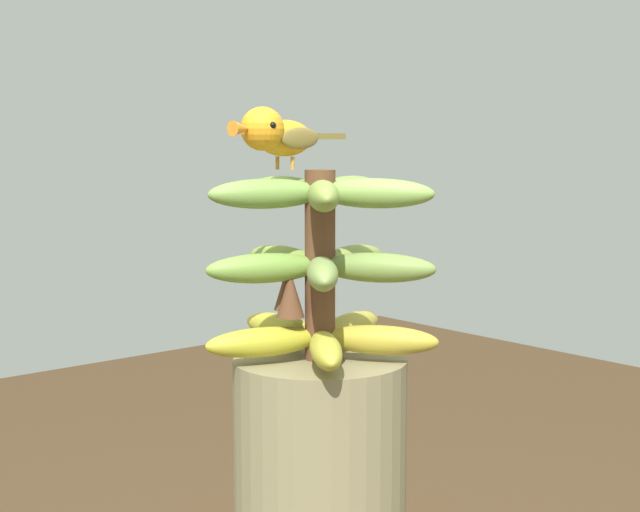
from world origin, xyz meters
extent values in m
cylinder|color=brown|center=(0.00, 0.00, 1.11)|extent=(0.04, 0.04, 0.25)
ellipsoid|color=gold|center=(0.00, -0.08, 1.02)|extent=(0.04, 0.15, 0.04)
ellipsoid|color=gold|center=(0.08, -0.02, 1.02)|extent=(0.16, 0.08, 0.04)
ellipsoid|color=gold|center=(0.05, 0.06, 1.02)|extent=(0.12, 0.15, 0.04)
ellipsoid|color=gold|center=(-0.05, 0.06, 1.02)|extent=(0.12, 0.14, 0.04)
ellipsoid|color=#ACA13B|center=(-0.08, -0.02, 1.02)|extent=(0.16, 0.08, 0.04)
ellipsoid|color=#7C964C|center=(0.05, 0.06, 1.11)|extent=(0.12, 0.14, 0.04)
ellipsoid|color=olive|center=(-0.04, 0.06, 1.11)|extent=(0.12, 0.15, 0.04)
ellipsoid|color=olive|center=(-0.07, -0.02, 1.11)|extent=(0.16, 0.08, 0.04)
ellipsoid|color=olive|center=(0.00, -0.08, 1.11)|extent=(0.04, 0.15, 0.04)
ellipsoid|color=olive|center=(0.07, -0.03, 1.11)|extent=(0.16, 0.09, 0.04)
ellipsoid|color=#7AA149|center=(-0.04, 0.06, 1.21)|extent=(0.12, 0.15, 0.04)
ellipsoid|color=olive|center=(-0.07, -0.02, 1.21)|extent=(0.16, 0.08, 0.04)
ellipsoid|color=olive|center=(0.00, -0.07, 1.21)|extent=(0.04, 0.15, 0.04)
ellipsoid|color=#749D47|center=(0.07, -0.02, 1.21)|extent=(0.16, 0.09, 0.04)
ellipsoid|color=olive|center=(0.04, 0.06, 1.21)|extent=(0.12, 0.14, 0.04)
cone|color=brown|center=(0.04, -0.01, 1.08)|extent=(0.04, 0.04, 0.06)
cone|color=brown|center=(0.03, -0.03, 1.08)|extent=(0.04, 0.04, 0.06)
cylinder|color=#C68933|center=(0.03, -0.04, 1.24)|extent=(0.01, 0.01, 0.02)
cylinder|color=#C68933|center=(0.03, -0.02, 1.24)|extent=(0.00, 0.00, 0.02)
ellipsoid|color=orange|center=(0.03, -0.03, 1.27)|extent=(0.10, 0.06, 0.05)
ellipsoid|color=olive|center=(0.03, -0.05, 1.27)|extent=(0.07, 0.02, 0.03)
ellipsoid|color=olive|center=(0.02, -0.01, 1.27)|extent=(0.07, 0.02, 0.03)
cube|color=olive|center=(-0.04, -0.04, 1.28)|extent=(0.07, 0.03, 0.01)
sphere|color=orange|center=(0.07, -0.02, 1.29)|extent=(0.05, 0.05, 0.05)
sphere|color=black|center=(0.08, 0.00, 1.29)|extent=(0.01, 0.01, 0.01)
cone|color=orange|center=(0.11, -0.02, 1.29)|extent=(0.03, 0.02, 0.02)
camera|label=1|loc=(0.81, 0.94, 1.28)|focal=54.64mm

